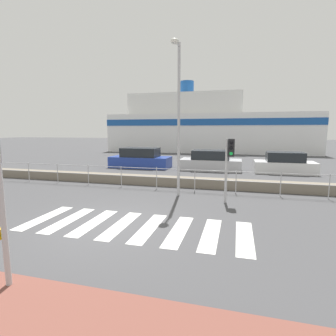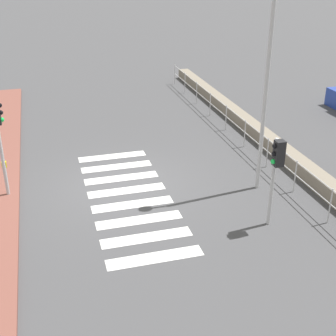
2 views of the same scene
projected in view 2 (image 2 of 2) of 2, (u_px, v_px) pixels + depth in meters
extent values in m
plane|color=#424244|center=(124.00, 185.00, 14.86)|extent=(160.00, 160.00, 0.00)
cube|color=silver|center=(112.00, 156.00, 16.86)|extent=(0.45, 2.40, 0.01)
cube|color=silver|center=(117.00, 167.00, 16.08)|extent=(0.45, 2.40, 0.01)
cube|color=silver|center=(121.00, 178.00, 15.30)|extent=(0.45, 2.40, 0.01)
cube|color=silver|center=(127.00, 190.00, 14.51)|extent=(0.45, 2.40, 0.01)
cube|color=silver|center=(132.00, 204.00, 13.73)|extent=(0.45, 2.40, 0.01)
cube|color=silver|center=(139.00, 220.00, 12.95)|extent=(0.45, 2.40, 0.01)
cube|color=silver|center=(146.00, 238.00, 12.16)|extent=(0.45, 2.40, 0.01)
cube|color=silver|center=(155.00, 258.00, 11.38)|extent=(0.45, 2.40, 0.01)
cube|color=slate|center=(290.00, 158.00, 16.18)|extent=(24.83, 0.55, 0.48)
cylinder|color=#B2B2B5|center=(269.00, 140.00, 15.63)|extent=(22.35, 0.03, 0.03)
cylinder|color=#B2B2B5|center=(268.00, 151.00, 15.82)|extent=(22.35, 0.03, 0.03)
cylinder|color=#B2B2B5|center=(175.00, 74.00, 25.56)|extent=(0.04, 0.04, 1.06)
cylinder|color=#B2B2B5|center=(185.00, 83.00, 23.94)|extent=(0.04, 0.04, 1.06)
cylinder|color=#B2B2B5|center=(197.00, 93.00, 22.32)|extent=(0.04, 0.04, 1.06)
cylinder|color=#B2B2B5|center=(210.00, 104.00, 20.70)|extent=(0.04, 0.04, 1.06)
cylinder|color=#B2B2B5|center=(226.00, 118.00, 19.08)|extent=(0.04, 0.04, 1.06)
cylinder|color=#B2B2B5|center=(245.00, 134.00, 17.46)|extent=(0.04, 0.04, 1.06)
cylinder|color=#B2B2B5|center=(267.00, 153.00, 15.84)|extent=(0.04, 0.04, 1.06)
cylinder|color=#B2B2B5|center=(295.00, 176.00, 14.22)|extent=(0.04, 0.04, 1.06)
cylinder|color=#B2B2B5|center=(330.00, 206.00, 12.60)|extent=(0.04, 0.04, 1.06)
cylinder|color=#B2B2B5|center=(2.00, 153.00, 13.48)|extent=(0.10, 0.10, 2.96)
sphere|color=black|center=(0.00, 105.00, 13.08)|extent=(0.13, 0.13, 0.13)
sphere|color=black|center=(1.00, 113.00, 13.17)|extent=(0.13, 0.13, 0.13)
sphere|color=#19D84C|center=(2.00, 120.00, 13.26)|extent=(0.13, 0.13, 0.13)
cube|color=yellow|center=(4.00, 165.00, 13.76)|extent=(0.10, 0.14, 0.18)
cylinder|color=#B2B2B5|center=(272.00, 183.00, 12.24)|extent=(0.10, 0.10, 2.51)
cube|color=black|center=(279.00, 153.00, 11.70)|extent=(0.24, 0.24, 0.68)
sphere|color=black|center=(275.00, 146.00, 11.57)|extent=(0.13, 0.13, 0.13)
sphere|color=black|center=(274.00, 154.00, 11.66)|extent=(0.13, 0.13, 0.13)
sphere|color=#19D84C|center=(273.00, 162.00, 11.75)|extent=(0.13, 0.13, 0.13)
cylinder|color=#B2B2B5|center=(266.00, 89.00, 13.35)|extent=(0.12, 0.12, 6.37)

